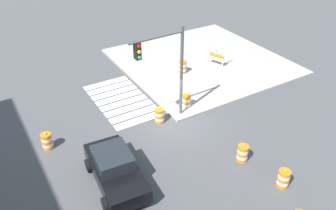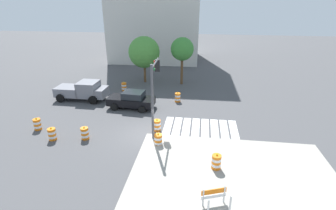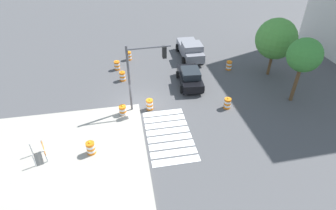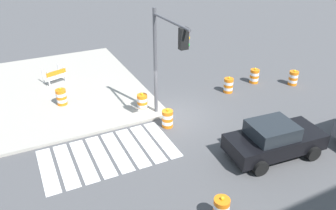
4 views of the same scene
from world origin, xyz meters
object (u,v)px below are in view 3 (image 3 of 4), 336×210
(sports_car, at_px, (190,77))
(traffic_barrel_far_curb, at_px, (122,76))
(traffic_barrel_opposite_curb, at_px, (227,103))
(construction_barricade, at_px, (42,151))
(traffic_barrel_median_far, at_px, (117,65))
(traffic_light_pole, at_px, (143,66))
(pickup_truck, at_px, (191,50))
(traffic_barrel_crosswalk_end, at_px, (150,104))
(street_tree_streetside_near, at_px, (276,39))
(traffic_barrel_near_corner, at_px, (123,111))
(street_tree_streetside_mid, at_px, (304,55))
(traffic_barrel_lane_center, at_px, (129,56))
(traffic_barrel_median_near, at_px, (229,65))
(traffic_barrel_on_sidewalk, at_px, (91,148))

(sports_car, relative_size, traffic_barrel_far_curb, 4.34)
(traffic_barrel_opposite_curb, relative_size, construction_barricade, 0.72)
(traffic_barrel_opposite_curb, bearing_deg, traffic_barrel_median_far, -133.95)
(traffic_barrel_far_curb, bearing_deg, traffic_light_pole, 18.27)
(traffic_barrel_median_far, height_order, traffic_barrel_opposite_curb, same)
(pickup_truck, bearing_deg, traffic_barrel_far_curb, -65.18)
(traffic_barrel_crosswalk_end, bearing_deg, traffic_barrel_median_far, -162.00)
(pickup_truck, height_order, street_tree_streetside_near, street_tree_streetside_near)
(traffic_light_pole, bearing_deg, construction_barricade, -59.49)
(traffic_barrel_near_corner, height_order, street_tree_streetside_mid, street_tree_streetside_mid)
(traffic_barrel_lane_center, bearing_deg, traffic_barrel_median_far, -33.25)
(traffic_barrel_median_near, bearing_deg, traffic_light_pole, -60.27)
(traffic_barrel_on_sidewalk, bearing_deg, traffic_barrel_median_far, 169.99)
(traffic_barrel_opposite_curb, height_order, traffic_barrel_on_sidewalk, traffic_barrel_on_sidewalk)
(sports_car, height_order, traffic_barrel_crosswalk_end, sports_car)
(traffic_barrel_crosswalk_end, relative_size, street_tree_streetside_mid, 0.18)
(traffic_barrel_crosswalk_end, height_order, construction_barricade, construction_barricade)
(pickup_truck, bearing_deg, traffic_barrel_median_far, -81.62)
(traffic_barrel_median_far, relative_size, street_tree_streetside_near, 0.18)
(traffic_barrel_on_sidewalk, height_order, traffic_light_pole, traffic_light_pole)
(traffic_light_pole, bearing_deg, traffic_barrel_lane_center, -175.38)
(traffic_barrel_opposite_curb, bearing_deg, traffic_barrel_median_near, 158.07)
(sports_car, distance_m, traffic_barrel_near_corner, 7.31)
(traffic_barrel_near_corner, distance_m, traffic_barrel_on_sidewalk, 4.52)
(traffic_barrel_crosswalk_end, xyz_separation_m, construction_barricade, (4.18, -7.54, 0.27))
(traffic_barrel_near_corner, distance_m, traffic_barrel_median_far, 7.83)
(traffic_barrel_lane_center, relative_size, traffic_barrel_on_sidewalk, 1.00)
(traffic_barrel_crosswalk_end, height_order, street_tree_streetside_mid, street_tree_streetside_mid)
(traffic_barrel_opposite_curb, relative_size, street_tree_streetside_mid, 0.18)
(traffic_light_pole, bearing_deg, pickup_truck, 145.05)
(traffic_barrel_on_sidewalk, distance_m, street_tree_streetside_near, 18.83)
(sports_car, distance_m, traffic_barrel_crosswalk_end, 5.21)
(traffic_barrel_crosswalk_end, bearing_deg, traffic_barrel_median_near, 121.00)
(traffic_barrel_median_far, bearing_deg, traffic_barrel_median_near, 79.54)
(construction_barricade, relative_size, traffic_light_pole, 0.26)
(pickup_truck, bearing_deg, traffic_barrel_median_near, 44.74)
(sports_car, distance_m, pickup_truck, 5.60)
(traffic_barrel_median_near, xyz_separation_m, traffic_barrel_far_curb, (0.25, -10.76, 0.00))
(traffic_barrel_far_curb, bearing_deg, pickup_truck, 114.82)
(traffic_barrel_lane_center, bearing_deg, street_tree_streetside_mid, 51.98)
(traffic_barrel_near_corner, bearing_deg, traffic_barrel_median_near, 117.63)
(traffic_barrel_crosswalk_end, height_order, traffic_barrel_lane_center, same)
(pickup_truck, relative_size, street_tree_streetside_mid, 0.93)
(street_tree_streetside_mid, bearing_deg, construction_barricade, -80.52)
(construction_barricade, xyz_separation_m, street_tree_streetside_near, (-7.83, 19.84, 2.96))
(traffic_barrel_median_near, height_order, traffic_barrel_opposite_curb, same)
(pickup_truck, xyz_separation_m, traffic_barrel_lane_center, (-0.85, -6.66, -0.52))
(traffic_barrel_lane_center, relative_size, construction_barricade, 0.72)
(traffic_light_pole, xyz_separation_m, street_tree_streetside_mid, (0.98, 12.40, 0.26))
(traffic_barrel_on_sidewalk, bearing_deg, pickup_truck, 142.09)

